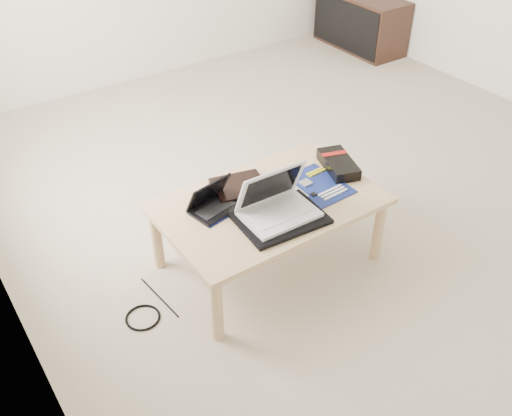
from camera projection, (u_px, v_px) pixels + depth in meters
ground at (309, 168)px, 3.83m from camera, size 4.00×4.00×0.00m
coffee_table at (269, 209)px, 2.88m from camera, size 1.10×0.70×0.40m
media_cabinet at (360, 22)px, 5.44m from camera, size 0.41×0.90×0.50m
book at (239, 187)px, 2.93m from camera, size 0.31×0.28×0.03m
netbook at (213, 203)px, 2.78m from camera, size 0.27×0.21×0.16m
tablet at (269, 193)px, 2.90m from camera, size 0.26×0.20×0.01m
remote at (293, 189)px, 2.92m from camera, size 0.05×0.20×0.02m
neoprene_sleeve at (281, 218)px, 2.72m from camera, size 0.43×0.33×0.02m
white_laptop at (276, 204)px, 2.71m from camera, size 0.36×0.26×0.24m
motherboard at (317, 186)px, 2.96m from camera, size 0.28×0.35×0.02m
gpu_box at (338, 164)px, 3.07m from camera, size 0.22×0.32×0.06m
cable_coil at (252, 202)px, 2.84m from camera, size 0.12×0.12×0.01m
floor_cable_coil at (143, 318)px, 2.76m from camera, size 0.22×0.22×0.01m
floor_cable_trail at (159, 297)px, 2.87m from camera, size 0.04×0.35×0.01m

